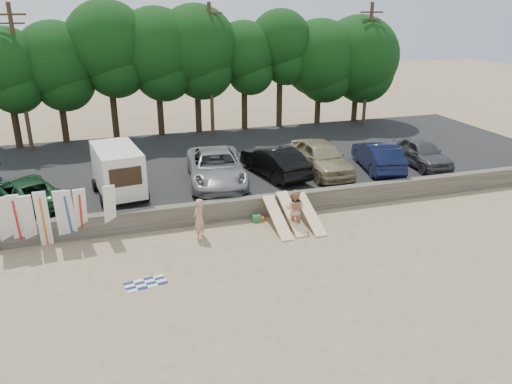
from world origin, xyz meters
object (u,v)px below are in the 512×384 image
car_5 (378,156)px  box_trailer (118,169)px  car_3 (274,161)px  car_6 (422,153)px  beachgoer_a (199,219)px  beachgoer_b (295,209)px  car_1 (26,192)px  cooler (256,218)px  car_2 (216,167)px  car_4 (321,157)px

car_5 → box_trailer: bearing=11.3°
car_3 → car_6: (8.80, -0.83, -0.05)m
beachgoer_a → beachgoer_b: 4.34m
car_1 → beachgoer_b: 12.53m
car_5 → cooler: car_5 is taller
beachgoer_a → car_2: bearing=-156.0°
car_6 → beachgoer_a: car_6 is taller
car_5 → cooler: bearing=33.7°
box_trailer → car_1: size_ratio=0.80×
car_3 → car_4: bearing=161.4°
car_4 → beachgoer_b: bearing=-125.9°
car_1 → car_2: size_ratio=0.83×
car_2 → beachgoer_b: size_ratio=3.31×
beachgoer_b → car_6: bearing=-120.9°
box_trailer → car_6: 17.10m
box_trailer → car_1: bearing=172.6°
beachgoer_a → beachgoer_b: beachgoer_b is taller
car_2 → car_3: 3.31m
car_4 → car_5: bearing=-8.2°
car_1 → car_5: (18.49, 0.03, 0.09)m
car_1 → car_6: car_6 is taller
car_1 → car_4: (15.14, 0.44, 0.19)m
car_6 → beachgoer_b: size_ratio=2.43×
car_6 → beachgoer_b: (-9.66, -4.54, -0.54)m
car_6 → car_5: bearing=-179.6°
car_5 → beachgoer_b: car_5 is taller
cooler → car_3: bearing=64.8°
car_4 → beachgoer_a: size_ratio=2.90×
car_2 → cooler: size_ratio=16.27×
car_3 → beachgoer_b: 5.47m
car_6 → beachgoer_a: 14.64m
box_trailer → beachgoer_a: 5.50m
beachgoer_a → car_3: bearing=179.7°
box_trailer → cooler: 7.16m
car_2 → cooler: (0.99, -3.93, -1.40)m
box_trailer → car_6: size_ratio=0.90×
car_2 → car_3: (3.30, 0.21, -0.03)m
car_2 → car_6: 12.12m
car_2 → beachgoer_a: car_2 is taller
car_6 → car_3: bearing=177.1°
box_trailer → car_3: box_trailer is taller
car_2 → beachgoer_a: 5.27m
beachgoer_b → cooler: beachgoer_b is taller
car_3 → cooler: bearing=49.1°
car_1 → car_4: 15.15m
car_2 → car_5: bearing=3.9°
beachgoer_a → beachgoer_b: bearing=131.5°
car_3 → car_5: bearing=161.3°
cooler → car_4: bearing=41.7°
car_2 → car_5: car_2 is taller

